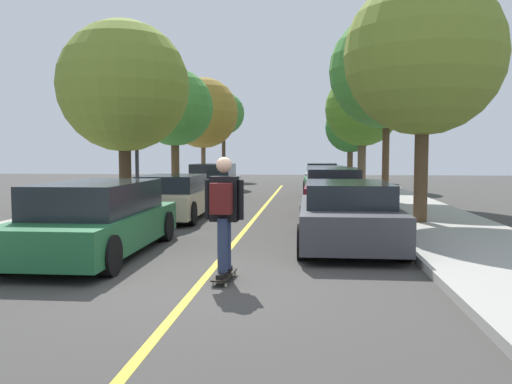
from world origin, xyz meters
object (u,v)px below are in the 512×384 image
(parked_car_right_far, at_px, (326,182))
(street_tree_left_farthest, at_px, (224,114))
(parked_car_left_far, at_px, (214,182))
(parked_car_right_farthest, at_px, (322,175))
(street_tree_right_nearest, at_px, (424,56))
(street_tree_left_far, at_px, (203,113))
(street_tree_right_far, at_px, (362,109))
(parked_car_right_nearest, at_px, (347,214))
(skateboarder, at_px, (224,209))
(parked_car_right_near, at_px, (333,191))
(street_tree_right_near, at_px, (387,71))
(skateboard, at_px, (224,275))
(street_tree_left_nearest, at_px, (124,87))
(parked_car_left_nearest, at_px, (97,219))
(parked_car_left_near, at_px, (173,197))
(street_tree_right_farthest, at_px, (350,128))
(street_tree_left_near, at_px, (175,108))
(streetlamp, at_px, (136,109))

(parked_car_right_far, height_order, street_tree_left_farthest, street_tree_left_farthest)
(street_tree_left_farthest, bearing_deg, parked_car_left_far, -82.33)
(parked_car_right_farthest, xyz_separation_m, street_tree_right_nearest, (2.07, -16.11, 3.65))
(street_tree_left_far, height_order, street_tree_right_far, street_tree_right_far)
(parked_car_right_nearest, relative_size, parked_car_right_far, 1.10)
(street_tree_right_nearest, xyz_separation_m, skateboarder, (-4.08, -6.18, -3.25))
(parked_car_right_near, height_order, parked_car_right_farthest, parked_car_right_near)
(street_tree_right_nearest, distance_m, street_tree_right_near, 6.17)
(street_tree_left_farthest, bearing_deg, skateboard, -80.78)
(street_tree_left_farthest, bearing_deg, street_tree_left_nearest, -90.00)
(parked_car_left_nearest, relative_size, parked_car_right_farthest, 0.99)
(street_tree_left_far, relative_size, street_tree_right_nearest, 0.98)
(parked_car_left_near, distance_m, street_tree_right_farthest, 22.84)
(parked_car_right_far, bearing_deg, street_tree_left_near, 179.85)
(street_tree_right_farthest, height_order, skateboarder, street_tree_right_farthest)
(street_tree_right_farthest, bearing_deg, skateboard, -98.06)
(street_tree_left_nearest, bearing_deg, street_tree_right_near, 20.21)
(parked_car_left_near, xyz_separation_m, street_tree_left_farthest, (-2.07, 21.91, 4.08))
(parked_car_left_nearest, xyz_separation_m, parked_car_right_farthest, (4.67, 20.50, -0.00))
(street_tree_right_near, bearing_deg, street_tree_left_farthest, 117.63)
(skateboard, bearing_deg, street_tree_left_near, 106.93)
(parked_car_left_near, bearing_deg, parked_car_right_nearest, -39.92)
(parked_car_right_nearest, height_order, street_tree_right_nearest, street_tree_right_nearest)
(parked_car_left_nearest, relative_size, street_tree_right_farthest, 0.89)
(streetlamp, bearing_deg, street_tree_left_near, 92.93)
(parked_car_right_near, bearing_deg, street_tree_right_nearest, -53.91)
(street_tree_right_nearest, xyz_separation_m, skateboard, (-4.08, -6.15, -4.23))
(parked_car_left_nearest, bearing_deg, skateboarder, -34.00)
(parked_car_right_farthest, bearing_deg, street_tree_left_far, -176.89)
(street_tree_left_near, height_order, street_tree_left_far, street_tree_left_far)
(parked_car_right_far, bearing_deg, parked_car_right_nearest, -90.00)
(parked_car_right_near, bearing_deg, street_tree_left_near, 135.83)
(street_tree_right_farthest, bearing_deg, street_tree_right_nearest, -90.00)
(street_tree_right_far, xyz_separation_m, street_tree_right_farthest, (0.00, 7.87, -0.58))
(parked_car_left_far, bearing_deg, street_tree_right_farthest, 65.90)
(parked_car_left_far, bearing_deg, street_tree_right_near, -12.21)
(street_tree_left_near, distance_m, street_tree_left_far, 6.36)
(parked_car_right_farthest, distance_m, street_tree_left_farthest, 10.43)
(street_tree_right_far, bearing_deg, street_tree_left_near, -148.42)
(parked_car_right_farthest, xyz_separation_m, street_tree_left_far, (-6.74, -0.37, 3.53))
(parked_car_right_near, distance_m, street_tree_left_nearest, 7.52)
(parked_car_left_near, relative_size, street_tree_right_farthest, 0.82)
(street_tree_left_far, distance_m, street_tree_right_near, 13.05)
(parked_car_left_nearest, xyz_separation_m, street_tree_left_near, (-2.07, 13.78, 3.26))
(parked_car_right_near, relative_size, street_tree_right_far, 0.75)
(parked_car_right_near, bearing_deg, skateboard, -102.62)
(street_tree_left_nearest, bearing_deg, street_tree_left_farthest, 90.00)
(street_tree_left_farthest, distance_m, street_tree_right_farthest, 8.88)
(parked_car_right_near, height_order, skateboard, parked_car_right_near)
(parked_car_left_near, bearing_deg, skateboard, -69.75)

